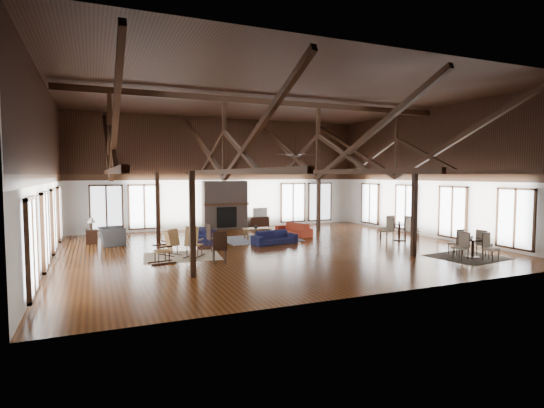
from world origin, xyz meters
name	(u,v)px	position (x,y,z in m)	size (l,w,h in m)	color
floor	(273,248)	(0.00, 0.00, 0.00)	(16.00, 16.00, 0.00)	#623114
ceiling	(273,96)	(0.00, 0.00, 6.00)	(16.00, 14.00, 0.02)	black
wall_back	(223,173)	(0.00, 7.00, 3.00)	(16.00, 0.02, 6.00)	silver
wall_front	(386,172)	(0.00, -7.00, 3.00)	(16.00, 0.02, 6.00)	silver
wall_left	(45,173)	(-8.00, 0.00, 3.00)	(0.02, 14.00, 6.00)	silver
wall_right	(430,173)	(8.00, 0.00, 3.00)	(0.02, 14.00, 6.00)	silver
roof_truss	(273,147)	(0.00, 0.00, 4.03)	(15.60, 14.07, 3.14)	black
post_grid	(273,210)	(0.00, 0.00, 1.52)	(8.16, 7.16, 3.05)	black
fireplace	(225,205)	(0.00, 6.67, 1.29)	(2.50, 0.69, 2.60)	brown
ceiling_fan	(296,154)	(0.50, -1.00, 3.73)	(1.60, 1.60, 0.75)	black
sofa_navy_front	(274,237)	(0.46, 0.94, 0.28)	(1.91, 0.75, 0.56)	#15173A
sofa_navy_left	(207,235)	(-2.02, 2.60, 0.30)	(0.80, 2.05, 0.60)	#15163B
sofa_orange	(294,229)	(2.30, 2.89, 0.29)	(0.78, 1.99, 0.58)	#A2331F
coffee_table	(257,229)	(0.31, 2.64, 0.43)	(1.30, 0.70, 0.49)	brown
vase	(256,226)	(0.22, 2.54, 0.59)	(0.20, 0.20, 0.21)	#B2B2B2
armchair	(112,236)	(-5.92, 3.26, 0.38)	(1.01, 1.16, 0.75)	#323335
side_table_lamp	(92,233)	(-6.68, 4.01, 0.44)	(0.46, 0.46, 1.17)	black
rocking_chair_a	(172,243)	(-3.99, 0.02, 0.46)	(0.74, 0.86, 0.98)	olive
rocking_chair_b	(193,243)	(-3.35, -0.58, 0.53)	(0.89, 0.97, 1.12)	olive
rocking_chair_c	(165,248)	(-4.43, -1.19, 0.50)	(0.89, 0.58, 1.07)	olive
side_chair_a	(211,236)	(-2.43, 0.38, 0.59)	(0.48, 0.48, 1.02)	black
side_chair_b	(220,245)	(-2.80, -2.08, 0.64)	(0.53, 0.53, 1.10)	black
cafe_table_near	(473,245)	(5.75, -4.52, 0.47)	(1.82, 1.82, 0.94)	black
cafe_table_far	(399,229)	(6.02, -0.29, 0.52)	(2.03, 2.03, 1.04)	black
cup_near	(471,238)	(5.70, -4.50, 0.72)	(0.11, 0.11, 0.09)	#B2B2B2
cup_far	(399,223)	(6.01, -0.29, 0.80)	(0.11, 0.11, 0.09)	#B2B2B2
tv_console	(259,222)	(1.99, 6.75, 0.28)	(1.13, 0.42, 0.56)	black
television	(259,212)	(2.03, 6.75, 0.82)	(0.88, 0.12, 0.51)	#B2B2B2
rug_tan	(182,256)	(-3.69, -0.28, 0.01)	(2.67, 2.09, 0.01)	tan
rug_navy	(260,239)	(0.39, 2.45, 0.01)	(3.39, 2.54, 0.01)	#192048
rug_dark	(467,257)	(5.68, -4.38, 0.01)	(2.33, 2.11, 0.01)	black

